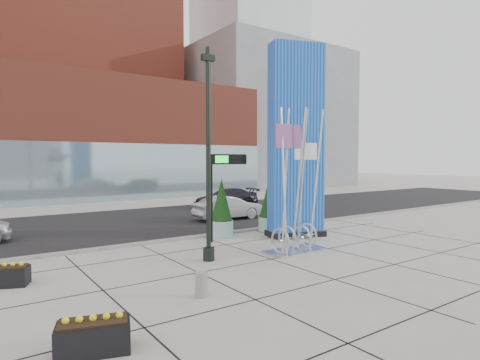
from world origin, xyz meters
TOP-DOWN VIEW (x-y plane):
  - ground at (0.00, 0.00)m, footprint 160.00×160.00m
  - street_asphalt at (0.00, 10.00)m, footprint 80.00×12.00m
  - curb_edge at (0.00, 4.00)m, footprint 80.00×0.30m
  - tower_podium at (1.00, 27.00)m, footprint 34.00×10.00m
  - tower_glass_front at (1.00, 22.20)m, footprint 34.00×0.60m
  - building_grey_parking at (26.00, 32.00)m, footprint 20.00×18.00m
  - building_pale_office at (36.00, 48.00)m, footprint 16.00×16.00m
  - blue_pylon at (4.75, 1.76)m, footprint 2.92×2.01m
  - lamp_post at (-0.95, 0.13)m, footprint 0.48×0.41m
  - public_art_sculpture at (2.52, -0.61)m, footprint 2.49×1.28m
  - concrete_bollard at (-3.03, -3.00)m, footprint 0.33×0.33m
  - overhead_street_sign at (1.44, 2.80)m, footprint 1.81×0.32m
  - round_planter_east at (4.60, 3.60)m, footprint 1.00×1.00m
  - round_planter_mid at (5.20, 3.60)m, footprint 0.99×0.99m
  - round_planter_west at (1.80, 3.60)m, footprint 1.09×1.09m
  - box_planter_north at (-7.18, 1.00)m, footprint 1.38×1.06m
  - box_planter_south at (-6.19, -4.50)m, footprint 1.47×1.04m
  - car_silver_mid at (4.97, 7.86)m, footprint 4.27×1.54m
  - car_dark_east at (8.04, 12.81)m, footprint 5.11×2.64m

SIDE VIEW (x-z plane):
  - ground at x=0.00m, z-range 0.00..0.00m
  - street_asphalt at x=0.00m, z-range 0.00..0.02m
  - curb_edge at x=0.00m, z-range 0.00..0.12m
  - box_planter_north at x=-7.18m, z-range -0.03..0.65m
  - concrete_bollard at x=-3.03m, z-range 0.00..0.65m
  - box_planter_south at x=-6.19m, z-range -0.03..0.70m
  - car_silver_mid at x=4.97m, z-range 0.00..1.40m
  - car_dark_east at x=8.04m, z-range 0.00..1.42m
  - round_planter_mid at x=5.20m, z-range -0.07..2.40m
  - round_planter_east at x=4.60m, z-range -0.07..2.43m
  - round_planter_west at x=1.80m, z-range -0.07..2.66m
  - public_art_sculpture at x=2.52m, z-range -1.33..4.28m
  - tower_glass_front at x=1.00m, z-range 0.00..5.00m
  - lamp_post at x=-0.95m, z-range -0.68..6.83m
  - overhead_street_sign at x=1.44m, z-range 1.38..5.22m
  - blue_pylon at x=4.75m, z-range -0.15..8.78m
  - tower_podium at x=1.00m, z-range 0.00..11.00m
  - building_grey_parking at x=26.00m, z-range 0.00..18.00m
  - building_pale_office at x=36.00m, z-range 0.00..55.00m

